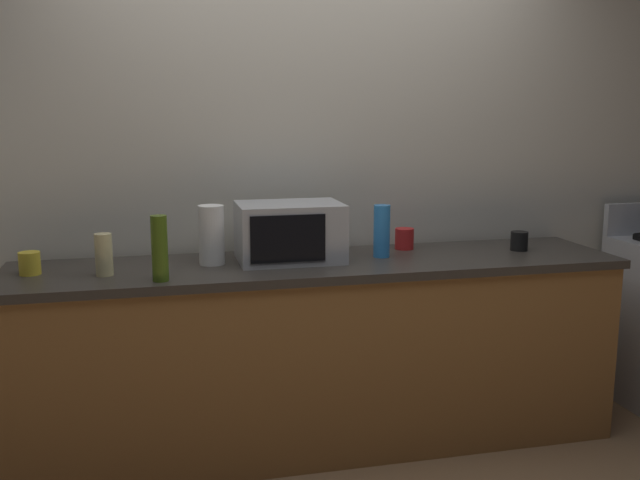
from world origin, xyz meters
TOP-DOWN VIEW (x-y plane):
  - back_wall at (0.00, 0.81)m, footprint 6.40×0.10m
  - counter_run at (0.00, 0.40)m, footprint 2.84×0.64m
  - microwave at (-0.13, 0.45)m, footprint 0.48×0.35m
  - paper_towel_roll at (-0.49, 0.45)m, footprint 0.12×0.12m
  - bottle_olive_oil at (-0.73, 0.18)m, footprint 0.07×0.07m
  - bottle_hand_soap at (-0.96, 0.33)m, footprint 0.07×0.07m
  - bottle_spray_cleaner at (0.31, 0.43)m, footprint 0.08×0.08m
  - mug_black at (1.03, 0.42)m, footprint 0.09×0.09m
  - mug_red at (0.48, 0.59)m, footprint 0.09×0.09m
  - mug_yellow at (-1.27, 0.42)m, footprint 0.09×0.09m

SIDE VIEW (x-z plane):
  - counter_run at x=0.00m, z-range 0.00..0.90m
  - mug_black at x=1.03m, z-range 0.90..0.99m
  - mug_yellow at x=-1.27m, z-range 0.90..1.00m
  - mug_red at x=0.48m, z-range 0.90..1.01m
  - bottle_hand_soap at x=-0.96m, z-range 0.90..1.08m
  - bottle_spray_cleaner at x=0.31m, z-range 0.90..1.15m
  - microwave at x=-0.13m, z-range 0.90..1.17m
  - paper_towel_roll at x=-0.49m, z-range 0.90..1.17m
  - bottle_olive_oil at x=-0.73m, z-range 0.90..1.17m
  - back_wall at x=0.00m, z-range 0.00..2.70m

